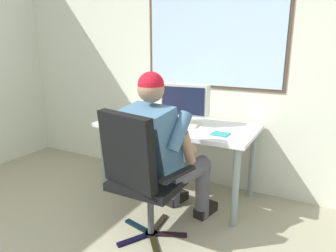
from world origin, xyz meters
TOP-DOWN VIEW (x-y plane):
  - wall_rear at (0.00, 2.51)m, footprint 4.83×0.08m
  - desk at (-0.09, 2.09)m, footprint 1.47×0.71m
  - office_chair at (0.03, 1.27)m, footprint 0.64×0.60m
  - person_seated at (0.08, 1.53)m, footprint 0.61×0.85m
  - crt_monitor at (-0.01, 2.09)m, footprint 0.45×0.24m
  - wine_glass at (-0.31, 1.93)m, footprint 0.08×0.08m
  - desk_speaker at (-0.49, 2.24)m, footprint 0.07×0.08m
  - cd_case at (0.39, 1.95)m, footprint 0.14×0.13m
  - coffee_mug at (-0.60, 1.93)m, footprint 0.08×0.08m

SIDE VIEW (x-z plane):
  - office_chair at x=0.03m, z-range 0.07..1.09m
  - desk at x=-0.09m, z-range 0.27..0.99m
  - person_seated at x=0.08m, z-range 0.03..1.30m
  - cd_case at x=0.39m, z-range 0.72..0.73m
  - coffee_mug at x=-0.60m, z-range 0.72..0.80m
  - desk_speaker at x=-0.49m, z-range 0.72..0.90m
  - wine_glass at x=-0.31m, z-range 0.74..0.90m
  - crt_monitor at x=-0.01m, z-range 0.75..1.13m
  - wall_rear at x=0.00m, z-range 0.01..2.70m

